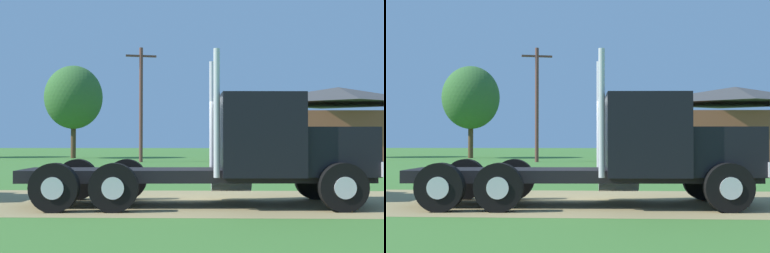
% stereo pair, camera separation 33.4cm
% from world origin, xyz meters
% --- Properties ---
extents(ground_plane, '(200.00, 200.00, 0.00)m').
position_xyz_m(ground_plane, '(0.00, 0.00, 0.00)').
color(ground_plane, '#3F732E').
extents(dirt_track, '(120.00, 5.67, 0.01)m').
position_xyz_m(dirt_track, '(0.00, 0.00, 0.00)').
color(dirt_track, '#978455').
rests_on(dirt_track, ground_plane).
extents(truck_foreground_white, '(8.20, 3.03, 3.51)m').
position_xyz_m(truck_foreground_white, '(0.81, -0.69, 1.23)').
color(truck_foreground_white, black).
rests_on(truck_foreground_white, ground_plane).
extents(shed_building, '(11.67, 7.39, 5.43)m').
position_xyz_m(shed_building, '(9.33, 25.45, 2.62)').
color(shed_building, brown).
rests_on(shed_building, ground_plane).
extents(utility_pole_near, '(2.17, 0.64, 8.22)m').
position_xyz_m(utility_pole_near, '(-4.97, 24.45, 4.36)').
color(utility_pole_near, brown).
rests_on(utility_pole_near, ground_plane).
extents(tree_mid, '(5.06, 5.06, 8.14)m').
position_xyz_m(tree_mid, '(-11.98, 32.81, 5.34)').
color(tree_mid, '#513823').
rests_on(tree_mid, ground_plane).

